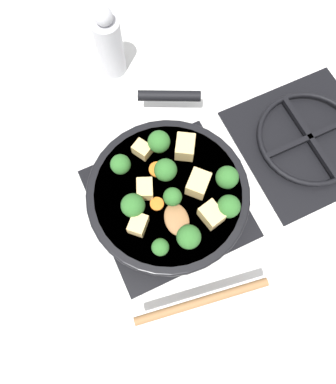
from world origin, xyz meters
The scene contains 23 objects.
ground_plane centered at (0.00, 0.00, 0.00)m, with size 2.40×2.40×0.00m, color silver.
front_burner_grate centered at (0.00, 0.00, 0.01)m, with size 0.31×0.31×0.03m.
rear_burner_grate centered at (0.00, 0.36, 0.01)m, with size 0.31×0.31×0.03m.
skillet_pan centered at (0.00, 0.00, 0.05)m, with size 0.42×0.34×0.05m.
wooden_spoon centered at (0.15, -0.02, 0.08)m, with size 0.22×0.25×0.02m.
tofu_cube_center_large centered at (0.04, -0.08, 0.09)m, with size 0.04×0.03×0.03m, color #DBB770.
tofu_cube_near_handle centered at (0.02, 0.06, 0.09)m, with size 0.05×0.04×0.04m, color #DBB770.
tofu_cube_east_chunk centered at (0.08, 0.05, 0.09)m, with size 0.04×0.04×0.04m, color #DBB770.
tofu_cube_west_chunk centered at (-0.10, -0.01, 0.09)m, with size 0.04×0.03×0.03m, color #DBB770.
tofu_cube_back_piece centered at (-0.07, 0.07, 0.09)m, with size 0.05×0.04×0.04m, color #DBB770.
tofu_cube_front_piece centered at (-0.02, -0.04, 0.09)m, with size 0.04×0.03×0.03m, color #DBB770.
broccoli_floret_near_spoon centered at (0.01, -0.08, 0.10)m, with size 0.05×0.05×0.05m.
broccoli_floret_center_top centered at (-0.03, 0.01, 0.10)m, with size 0.05×0.05×0.05m.
broccoli_floret_east_rim centered at (0.09, 0.09, 0.10)m, with size 0.05×0.05×0.05m.
broccoli_floret_west_rim centered at (0.02, 0.00, 0.10)m, with size 0.04×0.04×0.04m.
broccoli_floret_north_edge centered at (0.03, 0.11, 0.10)m, with size 0.05×0.05×0.05m.
broccoli_floret_south_cluster centered at (0.11, -0.01, 0.10)m, with size 0.05×0.05×0.05m.
broccoli_floret_mid_floret centered at (-0.08, -0.07, 0.10)m, with size 0.04×0.04×0.05m.
broccoli_floret_small_inner centered at (-0.10, 0.02, 0.10)m, with size 0.05×0.05×0.05m.
broccoli_floret_tall_stem centered at (0.10, -0.06, 0.10)m, with size 0.03×0.03×0.04m.
carrot_slice_orange_thin centered at (0.01, -0.03, 0.08)m, with size 0.03×0.03×0.01m, color orange.
carrot_slice_near_center centered at (-0.05, 0.00, 0.08)m, with size 0.03×0.03×0.01m, color orange.
pepper_mill centered at (-0.38, 0.03, 0.09)m, with size 0.06×0.06×0.19m.
Camera 1 is at (0.23, -0.11, 0.79)m, focal length 35.00 mm.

